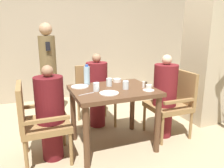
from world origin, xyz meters
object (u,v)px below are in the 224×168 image
object	(u,v)px
teacup_with_saucer	(149,88)
chair_left_side	(38,119)
standing_host	(48,68)
bowl_small	(117,80)
diner_in_right_chair	(165,95)
chair_right_side	(173,100)
water_bottle	(87,75)
glass_tall_mid	(96,87)
diner_in_left_chair	(50,112)
glass_tall_far	(109,82)
plate_main_left	(80,87)
chair_far_side	(94,92)
diner_in_far_chair	(97,90)
glass_tall_near	(126,85)
plate_main_right	(109,93)

from	to	relation	value
teacup_with_saucer	chair_left_side	bearing A→B (deg)	169.71
standing_host	bowl_small	world-z (taller)	standing_host
diner_in_right_chair	chair_right_side	bearing A→B (deg)	0.00
bowl_small	water_bottle	distance (m)	0.44
chair_left_side	glass_tall_mid	world-z (taller)	chair_left_side
chair_left_side	teacup_with_saucer	world-z (taller)	chair_left_side
chair_left_side	glass_tall_mid	bearing A→B (deg)	-2.09
diner_in_left_chair	teacup_with_saucer	world-z (taller)	diner_in_left_chair
glass_tall_far	water_bottle	bearing A→B (deg)	140.43
diner_in_left_chair	bowl_small	size ratio (longest dim) A/B	10.09
plate_main_left	chair_right_side	bearing A→B (deg)	-10.24
chair_left_side	glass_tall_far	world-z (taller)	chair_left_side
bowl_small	glass_tall_mid	distance (m)	0.53
plate_main_left	teacup_with_saucer	size ratio (longest dim) A/B	1.62
chair_far_side	plate_main_left	bearing A→B (deg)	-122.40
chair_right_side	plate_main_left	size ratio (longest dim) A/B	4.17
diner_in_left_chair	diner_in_right_chair	bearing A→B (deg)	0.00
standing_host	glass_tall_mid	distance (m)	1.43
diner_in_left_chair	water_bottle	world-z (taller)	diner_in_left_chair
chair_far_side	diner_in_far_chair	distance (m)	0.16
bowl_small	diner_in_left_chair	bearing A→B (deg)	-161.83
chair_left_side	glass_tall_far	bearing A→B (deg)	8.81
teacup_with_saucer	chair_right_side	bearing A→B (deg)	23.02
diner_in_left_chair	teacup_with_saucer	size ratio (longest dim) A/B	8.16
glass_tall_mid	chair_right_side	bearing A→B (deg)	1.26
bowl_small	glass_tall_near	xyz separation A→B (m)	(-0.05, -0.38, 0.03)
teacup_with_saucer	glass_tall_near	xyz separation A→B (m)	(-0.23, 0.16, 0.02)
chair_left_side	bowl_small	distance (m)	1.17
chair_far_side	bowl_small	distance (m)	0.60
chair_left_side	chair_far_side	xyz separation A→B (m)	(0.91, 0.81, 0.00)
standing_host	glass_tall_far	world-z (taller)	standing_host
standing_host	bowl_small	size ratio (longest dim) A/B	14.44
chair_right_side	glass_tall_far	world-z (taller)	chair_right_side
teacup_with_saucer	glass_tall_mid	world-z (taller)	glass_tall_mid
standing_host	bowl_small	xyz separation A→B (m)	(0.82, -1.04, -0.06)
diner_in_far_chair	glass_tall_far	size ratio (longest dim) A/B	11.15
chair_far_side	plate_main_left	distance (m)	0.73
chair_right_side	glass_tall_mid	distance (m)	1.18
standing_host	teacup_with_saucer	xyz separation A→B (m)	(1.00, -1.58, -0.05)
chair_far_side	water_bottle	xyz separation A→B (m)	(-0.24, -0.47, 0.39)
chair_right_side	diner_in_far_chair	bearing A→B (deg)	143.85
diner_in_right_chair	standing_host	bearing A→B (deg)	136.10
chair_far_side	glass_tall_near	distance (m)	0.94
plate_main_right	glass_tall_mid	world-z (taller)	glass_tall_mid
plate_main_right	bowl_small	bearing A→B (deg)	58.20
diner_in_far_chair	glass_tall_near	world-z (taller)	diner_in_far_chair
diner_in_far_chair	plate_main_right	world-z (taller)	diner_in_far_chair
diner_in_right_chair	bowl_small	world-z (taller)	diner_in_right_chair
standing_host	glass_tall_far	bearing A→B (deg)	-62.44
plate_main_right	glass_tall_near	world-z (taller)	glass_tall_near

